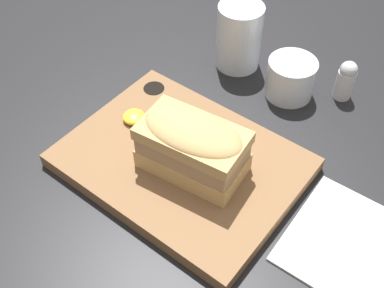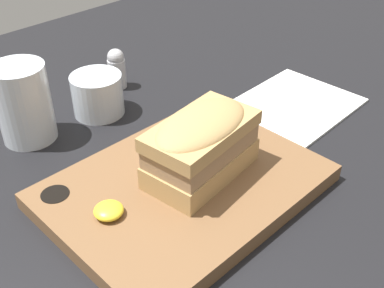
{
  "view_description": "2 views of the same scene",
  "coord_description": "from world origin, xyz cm",
  "px_view_note": "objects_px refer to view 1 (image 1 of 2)",
  "views": [
    {
      "loc": [
        18.59,
        -39.81,
        55.78
      ],
      "look_at": [
        -7.46,
        -6.27,
        9.34
      ],
      "focal_mm": 45.0,
      "sensor_mm": 36.0,
      "label": 1
    },
    {
      "loc": [
        -41.53,
        -38.79,
        41.83
      ],
      "look_at": [
        -9.44,
        -6.28,
        9.72
      ],
      "focal_mm": 45.0,
      "sensor_mm": 36.0,
      "label": 2
    }
  ],
  "objects_px": {
    "serving_board": "(182,162)",
    "water_glass": "(239,40)",
    "sandwich": "(193,145)",
    "napkin": "(368,255)",
    "salt_shaker": "(346,80)",
    "wine_glass": "(290,79)"
  },
  "relations": [
    {
      "from": "napkin",
      "to": "sandwich",
      "type": "bearing_deg",
      "value": -171.92
    },
    {
      "from": "salt_shaker",
      "to": "wine_glass",
      "type": "bearing_deg",
      "value": -146.94
    },
    {
      "from": "water_glass",
      "to": "wine_glass",
      "type": "relative_size",
      "value": 1.44
    },
    {
      "from": "napkin",
      "to": "salt_shaker",
      "type": "relative_size",
      "value": 2.93
    },
    {
      "from": "water_glass",
      "to": "napkin",
      "type": "height_order",
      "value": "water_glass"
    },
    {
      "from": "napkin",
      "to": "salt_shaker",
      "type": "xyz_separation_m",
      "value": [
        -0.16,
        0.25,
        0.03
      ]
    },
    {
      "from": "sandwich",
      "to": "water_glass",
      "type": "relative_size",
      "value": 1.31
    },
    {
      "from": "serving_board",
      "to": "water_glass",
      "type": "xyz_separation_m",
      "value": [
        -0.07,
        0.25,
        0.04
      ]
    },
    {
      "from": "sandwich",
      "to": "salt_shaker",
      "type": "height_order",
      "value": "sandwich"
    },
    {
      "from": "sandwich",
      "to": "water_glass",
      "type": "distance_m",
      "value": 0.27
    },
    {
      "from": "serving_board",
      "to": "sandwich",
      "type": "bearing_deg",
      "value": -13.08
    },
    {
      "from": "serving_board",
      "to": "sandwich",
      "type": "height_order",
      "value": "sandwich"
    },
    {
      "from": "napkin",
      "to": "serving_board",
      "type": "bearing_deg",
      "value": -173.81
    },
    {
      "from": "serving_board",
      "to": "water_glass",
      "type": "relative_size",
      "value": 2.84
    },
    {
      "from": "water_glass",
      "to": "salt_shaker",
      "type": "bearing_deg",
      "value": 10.36
    },
    {
      "from": "serving_board",
      "to": "wine_glass",
      "type": "relative_size",
      "value": 4.1
    },
    {
      "from": "sandwich",
      "to": "wine_glass",
      "type": "xyz_separation_m",
      "value": [
        0.02,
        0.24,
        -0.04
      ]
    },
    {
      "from": "water_glass",
      "to": "salt_shaker",
      "type": "xyz_separation_m",
      "value": [
        0.19,
        0.03,
        -0.01
      ]
    },
    {
      "from": "serving_board",
      "to": "wine_glass",
      "type": "xyz_separation_m",
      "value": [
        0.04,
        0.23,
        0.02
      ]
    },
    {
      "from": "serving_board",
      "to": "wine_glass",
      "type": "bearing_deg",
      "value": 80.28
    },
    {
      "from": "salt_shaker",
      "to": "serving_board",
      "type": "bearing_deg",
      "value": -111.97
    },
    {
      "from": "wine_glass",
      "to": "salt_shaker",
      "type": "height_order",
      "value": "salt_shaker"
    }
  ]
}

